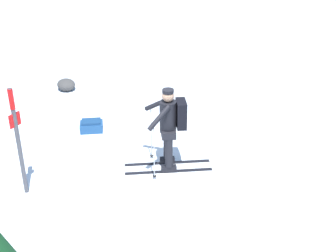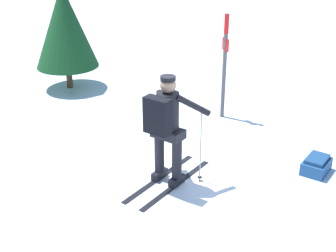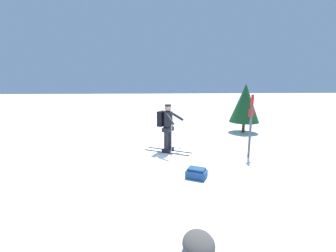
{
  "view_description": "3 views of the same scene",
  "coord_description": "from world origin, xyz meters",
  "px_view_note": "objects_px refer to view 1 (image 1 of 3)",
  "views": [
    {
      "loc": [
        -7.13,
        3.82,
        5.03
      ],
      "look_at": [
        -0.55,
        -0.61,
        0.93
      ],
      "focal_mm": 50.0,
      "sensor_mm": 36.0,
      "label": 1
    },
    {
      "loc": [
        0.24,
        -6.7,
        3.73
      ],
      "look_at": [
        -0.55,
        -0.61,
        0.93
      ],
      "focal_mm": 50.0,
      "sensor_mm": 36.0,
      "label": 2
    },
    {
      "loc": [
        7.13,
        -1.15,
        2.45
      ],
      "look_at": [
        -0.55,
        -0.61,
        0.93
      ],
      "focal_mm": 24.0,
      "sensor_mm": 36.0,
      "label": 3
    }
  ],
  "objects_px": {
    "trail_marker": "(17,134)",
    "dropped_backpack": "(91,126)",
    "skier": "(170,124)",
    "rock_boulder": "(66,85)"
  },
  "relations": [
    {
      "from": "trail_marker",
      "to": "dropped_backpack",
      "type": "bearing_deg",
      "value": -53.4
    },
    {
      "from": "dropped_backpack",
      "to": "trail_marker",
      "type": "height_order",
      "value": "trail_marker"
    },
    {
      "from": "dropped_backpack",
      "to": "trail_marker",
      "type": "distance_m",
      "value": 2.78
    },
    {
      "from": "skier",
      "to": "dropped_backpack",
      "type": "xyz_separation_m",
      "value": [
        2.3,
        0.61,
        -0.85
      ]
    },
    {
      "from": "skier",
      "to": "rock_boulder",
      "type": "xyz_separation_m",
      "value": [
        4.89,
        0.13,
        -0.82
      ]
    },
    {
      "from": "dropped_backpack",
      "to": "rock_boulder",
      "type": "distance_m",
      "value": 2.64
    },
    {
      "from": "trail_marker",
      "to": "rock_boulder",
      "type": "bearing_deg",
      "value": -31.61
    },
    {
      "from": "dropped_backpack",
      "to": "rock_boulder",
      "type": "height_order",
      "value": "rock_boulder"
    },
    {
      "from": "skier",
      "to": "trail_marker",
      "type": "xyz_separation_m",
      "value": [
        0.78,
        2.66,
        0.24
      ]
    },
    {
      "from": "dropped_backpack",
      "to": "trail_marker",
      "type": "xyz_separation_m",
      "value": [
        -1.52,
        2.05,
        1.09
      ]
    }
  ]
}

